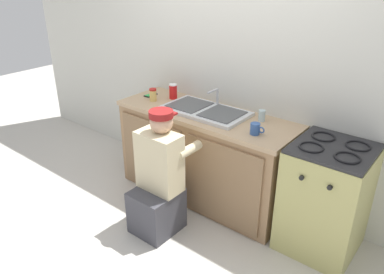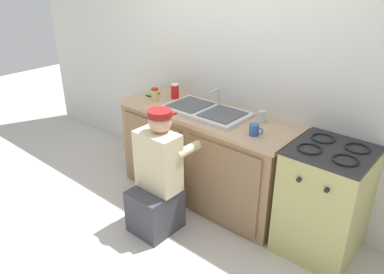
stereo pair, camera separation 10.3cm
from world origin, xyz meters
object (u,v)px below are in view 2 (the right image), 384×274
object	(u,v)px
plumber_person	(157,182)
cell_phone	(153,94)
coffee_mug	(254,130)
soda_cup_red	(175,91)
stove_range	(324,201)
condiment_jar	(155,94)
water_glass	(262,116)
sink_double_basin	(206,111)

from	to	relation	value
plumber_person	cell_phone	world-z (taller)	plumber_person
plumber_person	coffee_mug	size ratio (longest dim) A/B	8.76
coffee_mug	soda_cup_red	bearing A→B (deg)	167.53
cell_phone	plumber_person	bearing A→B (deg)	-42.93
stove_range	condiment_jar	distance (m)	1.88
water_glass	soda_cup_red	distance (m)	1.00
coffee_mug	plumber_person	bearing A→B (deg)	-138.87
sink_double_basin	stove_range	xyz separation A→B (m)	(1.21, -0.00, -0.46)
sink_double_basin	stove_range	bearing A→B (deg)	-0.10
soda_cup_red	cell_phone	size ratio (longest dim) A/B	1.09
condiment_jar	soda_cup_red	bearing A→B (deg)	58.08
plumber_person	cell_phone	xyz separation A→B (m)	(-0.75, 0.69, 0.45)
stove_range	cell_phone	distance (m)	2.00
soda_cup_red	condiment_jar	xyz separation A→B (m)	(-0.11, -0.18, -0.01)
stove_range	water_glass	distance (m)	0.87
water_glass	cell_phone	size ratio (longest dim) A/B	0.71
sink_double_basin	condiment_jar	distance (m)	0.61
cell_phone	coffee_mug	distance (m)	1.36
cell_phone	water_glass	bearing A→B (deg)	5.25
stove_range	cell_phone	size ratio (longest dim) A/B	6.69
plumber_person	cell_phone	bearing A→B (deg)	137.07
water_glass	soda_cup_red	world-z (taller)	soda_cup_red
sink_double_basin	soda_cup_red	xyz separation A→B (m)	(-0.49, 0.10, 0.06)
stove_range	plumber_person	world-z (taller)	plumber_person
sink_double_basin	cell_phone	world-z (taller)	sink_double_basin
soda_cup_red	coffee_mug	world-z (taller)	soda_cup_red
stove_range	sink_double_basin	bearing A→B (deg)	179.90
sink_double_basin	water_glass	bearing A→B (deg)	15.60
soda_cup_red	plumber_person	bearing A→B (deg)	-57.16
sink_double_basin	water_glass	distance (m)	0.53
sink_double_basin	condiment_jar	world-z (taller)	sink_double_basin
coffee_mug	condiment_jar	world-z (taller)	condiment_jar
plumber_person	cell_phone	distance (m)	1.11
stove_range	water_glass	xyz separation A→B (m)	(-0.70, 0.14, 0.49)
sink_double_basin	condiment_jar	size ratio (longest dim) A/B	6.25
plumber_person	coffee_mug	world-z (taller)	plumber_person
cell_phone	condiment_jar	bearing A→B (deg)	-36.88
water_glass	stove_range	bearing A→B (deg)	-11.70
sink_double_basin	plumber_person	xyz separation A→B (m)	(0.01, -0.67, -0.46)
cell_phone	condiment_jar	world-z (taller)	condiment_jar
plumber_person	water_glass	xyz separation A→B (m)	(0.50, 0.81, 0.49)
sink_double_basin	stove_range	distance (m)	1.29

